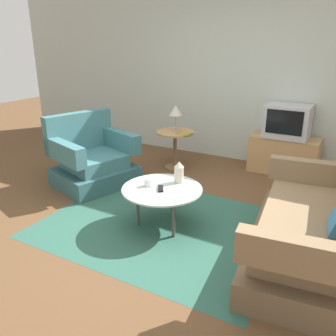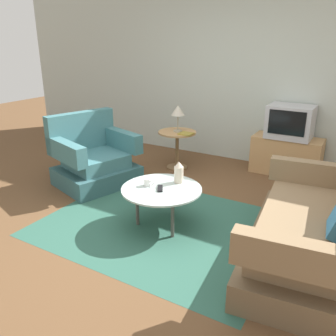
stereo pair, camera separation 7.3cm
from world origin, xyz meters
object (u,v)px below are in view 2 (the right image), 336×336
at_px(side_table, 177,142).
at_px(book, 186,134).
at_px(armchair, 94,160).
at_px(mug, 148,182).
at_px(couch, 314,234).
at_px(television, 290,122).
at_px(table_lamp, 178,112).
at_px(tv_stand, 286,156).
at_px(vase, 179,172).
at_px(tv_remote_dark, 160,188).
at_px(coffee_table, 161,191).

bearing_deg(side_table, book, -22.60).
relative_size(armchair, mug, 10.08).
height_order(armchair, couch, armchair).
bearing_deg(couch, television, 12.35).
bearing_deg(table_lamp, couch, -34.86).
xyz_separation_m(couch, mug, (-1.62, -0.11, 0.18)).
height_order(tv_stand, mug, tv_stand).
bearing_deg(vase, couch, -5.33).
bearing_deg(couch, table_lamp, 48.70).
height_order(side_table, vase, vase).
height_order(armchair, table_lamp, table_lamp).
bearing_deg(tv_remote_dark, book, -12.69).
distance_m(tv_stand, table_lamp, 1.68).
height_order(armchair, mug, armchair).
bearing_deg(armchair, tv_remote_dark, 85.08).
relative_size(tv_stand, television, 1.58).
distance_m(coffee_table, tv_stand, 2.34).
relative_size(coffee_table, tv_remote_dark, 5.41).
relative_size(television, book, 3.19).
xyz_separation_m(television, book, (-1.27, -0.68, -0.19)).
bearing_deg(table_lamp, mug, -71.38).
xyz_separation_m(coffee_table, side_table, (-0.71, 1.61, 0.02)).
bearing_deg(tv_stand, book, -151.77).
relative_size(tv_remote_dark, book, 0.80).
height_order(mug, book, book).
bearing_deg(armchair, vase, 95.28).
relative_size(armchair, book, 6.14).
relative_size(armchair, tv_remote_dark, 7.64).
distance_m(couch, vase, 1.42).
height_order(armchair, tv_stand, armchair).
bearing_deg(coffee_table, table_lamp, 113.62).
relative_size(vase, book, 1.23).
bearing_deg(vase, book, 114.75).
bearing_deg(couch, side_table, 48.74).
xyz_separation_m(vase, mug, (-0.23, -0.24, -0.07)).
height_order(armchair, book, armchair).
distance_m(coffee_table, book, 1.63).
bearing_deg(tv_stand, side_table, -157.49).
distance_m(coffee_table, vase, 0.28).
relative_size(coffee_table, table_lamp, 2.12).
height_order(couch, tv_stand, couch).
bearing_deg(book, coffee_table, -70.71).
xyz_separation_m(armchair, couch, (2.86, -0.45, -0.03)).
bearing_deg(tv_remote_dark, couch, -116.40).
distance_m(couch, mug, 1.63).
xyz_separation_m(armchair, book, (0.87, 0.99, 0.26)).
distance_m(vase, book, 1.44).
bearing_deg(mug, side_table, 108.93).
bearing_deg(armchair, table_lamp, 164.44).
distance_m(armchair, vase, 1.52).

